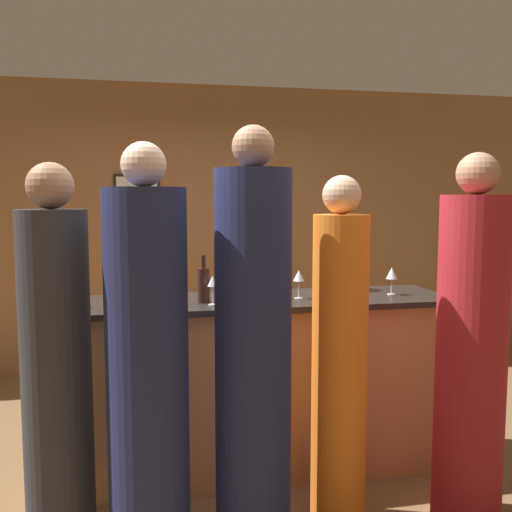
# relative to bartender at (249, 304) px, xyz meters

# --- Properties ---
(ground_plane) EXTENTS (14.00, 14.00, 0.00)m
(ground_plane) POSITION_rel_bartender_xyz_m (-0.17, -0.86, -0.88)
(ground_plane) COLOR brown
(back_wall) EXTENTS (8.00, 0.08, 2.80)m
(back_wall) POSITION_rel_bartender_xyz_m (-0.17, 1.51, 0.52)
(back_wall) COLOR olive
(back_wall) RESTS_ON ground_plane
(bar_counter) EXTENTS (2.50, 0.65, 1.08)m
(bar_counter) POSITION_rel_bartender_xyz_m (-0.17, -0.86, -0.34)
(bar_counter) COLOR #B27F4C
(bar_counter) RESTS_ON ground_plane
(bartender) EXTENTS (0.39, 0.39, 1.90)m
(bartender) POSITION_rel_bartender_xyz_m (0.00, 0.00, 0.00)
(bartender) COLOR maroon
(bartender) RESTS_ON ground_plane
(guest_0) EXTENTS (0.36, 0.36, 2.02)m
(guest_0) POSITION_rel_bartender_xyz_m (-0.30, -1.64, 0.06)
(guest_0) COLOR #1E234C
(guest_0) RESTS_ON ground_plane
(guest_1) EXTENTS (0.32, 0.32, 1.85)m
(guest_1) POSITION_rel_bartender_xyz_m (-1.20, -1.51, -0.01)
(guest_1) COLOR #2D2D33
(guest_1) RESTS_ON ground_plane
(guest_2) EXTENTS (0.36, 0.36, 1.91)m
(guest_2) POSITION_rel_bartender_xyz_m (0.84, -1.64, 0.01)
(guest_2) COLOR maroon
(guest_2) RESTS_ON ground_plane
(guest_3) EXTENTS (0.28, 0.28, 1.80)m
(guest_3) POSITION_rel_bartender_xyz_m (0.18, -1.52, -0.03)
(guest_3) COLOR orange
(guest_3) RESTS_ON ground_plane
(guest_4) EXTENTS (0.37, 0.37, 1.93)m
(guest_4) POSITION_rel_bartender_xyz_m (-0.79, -1.69, 0.02)
(guest_4) COLOR #1E234C
(guest_4) RESTS_ON ground_plane
(wine_bottle_0) EXTENTS (0.07, 0.07, 0.28)m
(wine_bottle_0) POSITION_rel_bartender_xyz_m (-0.45, -0.93, 0.30)
(wine_bottle_0) COLOR black
(wine_bottle_0) RESTS_ON bar_counter
(ice_bucket) EXTENTS (0.17, 0.17, 0.19)m
(ice_bucket) POSITION_rel_bartender_xyz_m (0.53, -0.65, 0.29)
(ice_bucket) COLOR silver
(ice_bucket) RESTS_ON bar_counter
(wine_glass_0) EXTENTS (0.07, 0.07, 0.18)m
(wine_glass_0) POSITION_rel_bartender_xyz_m (-1.19, -0.92, 0.33)
(wine_glass_0) COLOR silver
(wine_glass_0) RESTS_ON bar_counter
(wine_glass_1) EXTENTS (0.07, 0.07, 0.17)m
(wine_glass_1) POSITION_rel_bartender_xyz_m (0.75, -0.90, 0.33)
(wine_glass_1) COLOR silver
(wine_glass_1) RESTS_ON bar_counter
(wine_glass_2) EXTENTS (0.06, 0.06, 0.17)m
(wine_glass_2) POSITION_rel_bartender_xyz_m (-0.41, -1.03, 0.33)
(wine_glass_2) COLOR silver
(wine_glass_2) RESTS_ON bar_counter
(wine_glass_3) EXTENTS (0.07, 0.07, 0.17)m
(wine_glass_3) POSITION_rel_bartender_xyz_m (0.13, -0.92, 0.33)
(wine_glass_3) COLOR silver
(wine_glass_3) RESTS_ON bar_counter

